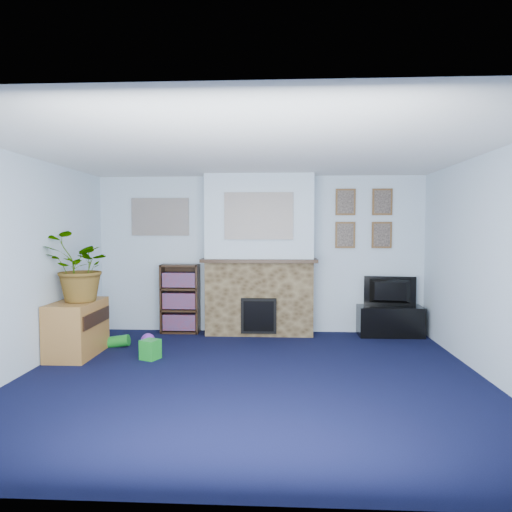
# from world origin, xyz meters

# --- Properties ---
(floor) EXTENTS (5.00, 4.50, 0.01)m
(floor) POSITION_xyz_m (0.00, 0.00, 0.00)
(floor) COLOR black
(floor) RESTS_ON ground
(ceiling) EXTENTS (5.00, 4.50, 0.01)m
(ceiling) POSITION_xyz_m (0.00, 0.00, 2.40)
(ceiling) COLOR white
(ceiling) RESTS_ON wall_back
(wall_back) EXTENTS (5.00, 0.04, 2.40)m
(wall_back) POSITION_xyz_m (0.00, 2.25, 1.20)
(wall_back) COLOR silver
(wall_back) RESTS_ON ground
(wall_front) EXTENTS (5.00, 0.04, 2.40)m
(wall_front) POSITION_xyz_m (0.00, -2.25, 1.20)
(wall_front) COLOR silver
(wall_front) RESTS_ON ground
(wall_left) EXTENTS (0.04, 4.50, 2.40)m
(wall_left) POSITION_xyz_m (-2.50, 0.00, 1.20)
(wall_left) COLOR silver
(wall_left) RESTS_ON ground
(wall_right) EXTENTS (0.04, 4.50, 2.40)m
(wall_right) POSITION_xyz_m (2.50, 0.00, 1.20)
(wall_right) COLOR silver
(wall_right) RESTS_ON ground
(chimney_breast) EXTENTS (1.72, 0.50, 2.40)m
(chimney_breast) POSITION_xyz_m (0.00, 2.05, 1.18)
(chimney_breast) COLOR brown
(chimney_breast) RESTS_ON ground
(collage_main) EXTENTS (1.00, 0.03, 0.68)m
(collage_main) POSITION_xyz_m (0.00, 1.84, 1.78)
(collage_main) COLOR gray
(collage_main) RESTS_ON chimney_breast
(collage_left) EXTENTS (0.90, 0.03, 0.58)m
(collage_left) POSITION_xyz_m (-1.55, 2.23, 1.78)
(collage_left) COLOR gray
(collage_left) RESTS_ON wall_back
(portrait_tl) EXTENTS (0.30, 0.03, 0.40)m
(portrait_tl) POSITION_xyz_m (1.30, 2.23, 2.00)
(portrait_tl) COLOR brown
(portrait_tl) RESTS_ON wall_back
(portrait_tr) EXTENTS (0.30, 0.03, 0.40)m
(portrait_tr) POSITION_xyz_m (1.85, 2.23, 2.00)
(portrait_tr) COLOR brown
(portrait_tr) RESTS_ON wall_back
(portrait_bl) EXTENTS (0.30, 0.03, 0.40)m
(portrait_bl) POSITION_xyz_m (1.30, 2.23, 1.50)
(portrait_bl) COLOR brown
(portrait_bl) RESTS_ON wall_back
(portrait_br) EXTENTS (0.30, 0.03, 0.40)m
(portrait_br) POSITION_xyz_m (1.85, 2.23, 1.50)
(portrait_br) COLOR brown
(portrait_br) RESTS_ON wall_back
(tv_stand) EXTENTS (0.94, 0.40, 0.45)m
(tv_stand) POSITION_xyz_m (1.95, 2.03, 0.22)
(tv_stand) COLOR black
(tv_stand) RESTS_ON ground
(television) EXTENTS (0.76, 0.20, 0.44)m
(television) POSITION_xyz_m (1.95, 2.05, 0.66)
(television) COLOR black
(television) RESTS_ON tv_stand
(bookshelf) EXTENTS (0.58, 0.28, 1.05)m
(bookshelf) POSITION_xyz_m (-1.22, 2.11, 0.50)
(bookshelf) COLOR black
(bookshelf) RESTS_ON ground
(sideboard) EXTENTS (0.49, 0.88, 0.69)m
(sideboard) POSITION_xyz_m (-2.24, 0.77, 0.35)
(sideboard) COLOR #9C6932
(sideboard) RESTS_ON ground
(potted_plant) EXTENTS (1.02, 1.05, 0.88)m
(potted_plant) POSITION_xyz_m (-2.19, 0.72, 1.13)
(potted_plant) COLOR #26661E
(potted_plant) RESTS_ON sideboard
(mantel_clock) EXTENTS (0.09, 0.05, 0.13)m
(mantel_clock) POSITION_xyz_m (0.01, 2.00, 1.22)
(mantel_clock) COLOR gold
(mantel_clock) RESTS_ON chimney_breast
(mantel_candle) EXTENTS (0.05, 0.05, 0.14)m
(mantel_candle) POSITION_xyz_m (0.24, 2.00, 1.23)
(mantel_candle) COLOR #B2BFC6
(mantel_candle) RESTS_ON chimney_breast
(mantel_teddy) EXTENTS (0.13, 0.13, 0.13)m
(mantel_teddy) POSITION_xyz_m (-0.62, 2.00, 1.22)
(mantel_teddy) COLOR slate
(mantel_teddy) RESTS_ON chimney_breast
(mantel_can) EXTENTS (0.07, 0.07, 0.13)m
(mantel_can) POSITION_xyz_m (0.69, 2.00, 1.21)
(mantel_can) COLOR #198C26
(mantel_can) RESTS_ON chimney_breast
(green_crate) EXTENTS (0.41, 0.38, 0.27)m
(green_crate) POSITION_xyz_m (-2.30, 0.81, 0.14)
(green_crate) COLOR #198C26
(green_crate) RESTS_ON ground
(toy_ball) EXTENTS (0.19, 0.19, 0.19)m
(toy_ball) POSITION_xyz_m (-1.47, 1.20, 0.09)
(toy_ball) COLOR purple
(toy_ball) RESTS_ON ground
(toy_block) EXTENTS (0.26, 0.26, 0.24)m
(toy_block) POSITION_xyz_m (-1.27, 0.65, 0.11)
(toy_block) COLOR #198C26
(toy_block) RESTS_ON ground
(toy_tube) EXTENTS (0.35, 0.16, 0.20)m
(toy_tube) POSITION_xyz_m (-1.89, 1.20, 0.07)
(toy_tube) COLOR #198C26
(toy_tube) RESTS_ON ground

